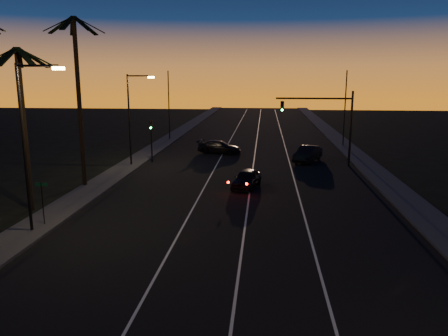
# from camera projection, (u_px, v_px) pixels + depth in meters

# --- Properties ---
(road) EXTENTS (20.00, 170.00, 0.01)m
(road) POSITION_uv_depth(u_px,v_px,m) (243.00, 190.00, 32.47)
(road) COLOR black
(road) RESTS_ON ground
(sidewalk_left) EXTENTS (2.40, 170.00, 0.16)m
(sidewalk_left) POSITION_uv_depth(u_px,v_px,m) (98.00, 186.00, 33.47)
(sidewalk_left) COLOR #3D3D3A
(sidewalk_left) RESTS_ON ground
(sidewalk_right) EXTENTS (2.40, 170.00, 0.16)m
(sidewalk_right) POSITION_uv_depth(u_px,v_px,m) (398.00, 193.00, 31.44)
(sidewalk_right) COLOR #3D3D3A
(sidewalk_right) RESTS_ON ground
(lane_stripe_left) EXTENTS (0.12, 160.00, 0.01)m
(lane_stripe_left) POSITION_uv_depth(u_px,v_px,m) (203.00, 189.00, 32.74)
(lane_stripe_left) COLOR silver
(lane_stripe_left) RESTS_ON road
(lane_stripe_mid) EXTENTS (0.12, 160.00, 0.01)m
(lane_stripe_mid) POSITION_uv_depth(u_px,v_px,m) (250.00, 190.00, 32.42)
(lane_stripe_mid) COLOR silver
(lane_stripe_mid) RESTS_ON road
(lane_stripe_right) EXTENTS (0.12, 160.00, 0.01)m
(lane_stripe_right) POSITION_uv_depth(u_px,v_px,m) (297.00, 191.00, 32.11)
(lane_stripe_right) COLOR silver
(lane_stripe_right) RESTS_ON road
(palm_mid) EXTENTS (4.25, 4.16, 10.03)m
(palm_mid) POSITION_uv_depth(u_px,v_px,m) (23.00, 111.00, 26.53)
(palm_mid) COLOR black
(palm_mid) RESTS_ON ground
(palm_far) EXTENTS (4.25, 4.16, 12.53)m
(palm_far) POSITION_uv_depth(u_px,v_px,m) (78.00, 86.00, 32.00)
(palm_far) COLOR black
(palm_far) RESTS_ON ground
(streetlight_left_near) EXTENTS (2.55, 0.26, 9.00)m
(streetlight_left_near) POSITION_uv_depth(u_px,v_px,m) (28.00, 136.00, 22.60)
(streetlight_left_near) COLOR black
(streetlight_left_near) RESTS_ON ground
(streetlight_left_far) EXTENTS (2.55, 0.26, 8.50)m
(streetlight_left_far) POSITION_uv_depth(u_px,v_px,m) (132.00, 112.00, 40.19)
(streetlight_left_far) COLOR black
(streetlight_left_far) RESTS_ON ground
(street_sign) EXTENTS (0.70, 0.06, 2.60)m
(street_sign) POSITION_uv_depth(u_px,v_px,m) (42.00, 198.00, 24.34)
(street_sign) COLOR black
(street_sign) RESTS_ON ground
(signal_mast) EXTENTS (7.10, 0.41, 7.00)m
(signal_mast) POSITION_uv_depth(u_px,v_px,m) (326.00, 115.00, 40.57)
(signal_mast) COLOR black
(signal_mast) RESTS_ON ground
(signal_post) EXTENTS (0.28, 0.37, 4.20)m
(signal_post) POSITION_uv_depth(u_px,v_px,m) (151.00, 133.00, 42.46)
(signal_post) COLOR black
(signal_post) RESTS_ON ground
(far_pole_left) EXTENTS (0.14, 0.14, 9.00)m
(far_pole_left) POSITION_uv_depth(u_px,v_px,m) (169.00, 106.00, 56.89)
(far_pole_left) COLOR black
(far_pole_left) RESTS_ON ground
(far_pole_right) EXTENTS (0.14, 0.14, 9.00)m
(far_pole_right) POSITION_uv_depth(u_px,v_px,m) (345.00, 109.00, 51.97)
(far_pole_right) COLOR black
(far_pole_right) RESTS_ON ground
(lead_car) EXTENTS (2.56, 4.71, 1.37)m
(lead_car) POSITION_uv_depth(u_px,v_px,m) (247.00, 179.00, 33.14)
(lead_car) COLOR black
(lead_car) RESTS_ON road
(right_car) EXTENTS (3.35, 4.92, 1.54)m
(right_car) POSITION_uv_depth(u_px,v_px,m) (308.00, 154.00, 43.18)
(right_car) COLOR black
(right_car) RESTS_ON road
(cross_car) EXTENTS (5.12, 3.03, 1.39)m
(cross_car) POSITION_uv_depth(u_px,v_px,m) (219.00, 147.00, 47.72)
(cross_car) COLOR black
(cross_car) RESTS_ON road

